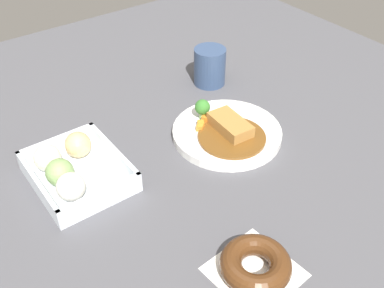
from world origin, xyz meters
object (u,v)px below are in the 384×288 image
at_px(chocolate_ring_donut, 255,265).
at_px(donut_box, 71,170).
at_px(curry_plate, 227,131).
at_px(coffee_mug, 210,66).

bearing_deg(chocolate_ring_donut, donut_box, -159.38).
distance_m(curry_plate, chocolate_ring_donut, 0.34).
xyz_separation_m(chocolate_ring_donut, coffee_mug, (-0.48, 0.29, 0.03)).
relative_size(curry_plate, donut_box, 1.18).
xyz_separation_m(donut_box, coffee_mug, (-0.13, 0.43, 0.02)).
distance_m(curry_plate, coffee_mug, 0.23).
relative_size(donut_box, coffee_mug, 2.12).
bearing_deg(curry_plate, coffee_mug, 151.22).
distance_m(curry_plate, donut_box, 0.33).
relative_size(chocolate_ring_donut, coffee_mug, 1.43).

